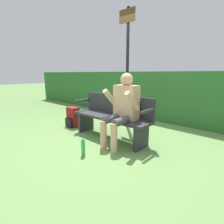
{
  "coord_description": "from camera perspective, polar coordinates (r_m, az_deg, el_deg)",
  "views": [
    {
      "loc": [
        2.22,
        -2.37,
        1.25
      ],
      "look_at": [
        0.15,
        -0.1,
        0.57
      ],
      "focal_mm": 28.0,
      "sensor_mm": 36.0,
      "label": 1
    }
  ],
  "objects": [
    {
      "name": "backpack",
      "position": [
        4.26,
        -12.69,
        -1.78
      ],
      "size": [
        0.3,
        0.25,
        0.46
      ],
      "color": "maroon",
      "rests_on": "ground"
    },
    {
      "name": "signpost",
      "position": [
        4.27,
        5.02,
        16.55
      ],
      "size": [
        0.43,
        0.09,
        2.68
      ],
      "color": "black",
      "rests_on": "ground"
    },
    {
      "name": "person_seated",
      "position": [
        3.02,
        3.53,
        1.92
      ],
      "size": [
        0.56,
        0.62,
        1.26
      ],
      "color": "#DBA884",
      "rests_on": "ground"
    },
    {
      "name": "ground_plane",
      "position": [
        3.48,
        -0.72,
        -8.52
      ],
      "size": [
        40.0,
        40.0,
        0.0
      ],
      "primitive_type": "plane",
      "color": "#668E4C"
    },
    {
      "name": "hedge_back",
      "position": [
        4.94,
        15.42,
        5.09
      ],
      "size": [
        12.0,
        0.48,
        1.3
      ],
      "color": "#2D662D",
      "rests_on": "ground"
    },
    {
      "name": "water_bottle",
      "position": [
        2.78,
        -9.4,
        -11.47
      ],
      "size": [
        0.06,
        0.06,
        0.27
      ],
      "color": "green",
      "rests_on": "ground"
    },
    {
      "name": "park_bench",
      "position": [
        3.39,
        -0.05,
        -1.23
      ],
      "size": [
        1.69,
        0.43,
        0.84
      ],
      "color": "#2D2D33",
      "rests_on": "ground"
    }
  ]
}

